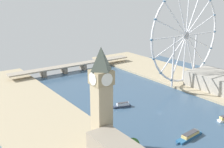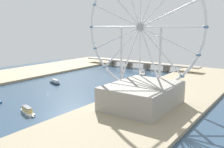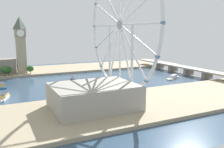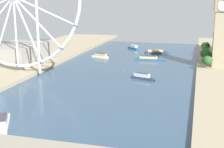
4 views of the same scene
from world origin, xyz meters
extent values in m
plane|color=#334C66|center=(0.00, 0.00, 0.00)|extent=(403.42, 403.42, 0.00)
cube|color=tan|center=(-116.71, 0.00, 1.50)|extent=(90.00, 520.00, 3.00)
cube|color=tan|center=(116.71, 0.00, 1.50)|extent=(90.00, 520.00, 3.00)
cube|color=tan|center=(-92.48, -24.64, 30.10)|extent=(13.28, 13.28, 54.21)
cube|color=#928260|center=(-92.48, -24.64, 62.80)|extent=(15.40, 15.40, 11.17)
pyramid|color=#4C564C|center=(-92.48, -24.64, 77.60)|extent=(13.94, 13.94, 18.43)
cylinder|color=white|center=(-92.48, -16.67, 62.80)|extent=(10.09, 0.50, 10.09)
cylinder|color=white|center=(-92.48, -32.60, 62.80)|extent=(10.09, 0.50, 10.09)
cylinder|color=white|center=(-84.52, -24.64, 62.80)|extent=(0.50, 10.09, 10.09)
cylinder|color=white|center=(-100.45, -24.64, 62.80)|extent=(0.50, 10.09, 10.09)
cylinder|color=#513823|center=(-79.63, -49.50, 5.12)|extent=(0.80, 0.80, 4.23)
ellipsoid|color=#285623|center=(-79.63, -49.50, 11.49)|extent=(10.64, 10.64, 9.57)
cylinder|color=#513823|center=(-82.22, -44.76, 4.73)|extent=(0.80, 0.80, 3.46)
ellipsoid|color=#1E471E|center=(-82.22, -44.76, 10.41)|extent=(9.85, 9.85, 8.87)
cylinder|color=#513823|center=(-81.43, -14.43, 4.77)|extent=(0.80, 0.80, 3.55)
ellipsoid|color=#285623|center=(-81.43, -14.43, 10.53)|extent=(9.97, 9.97, 8.97)
torus|color=silver|center=(90.06, 45.42, 71.17)|extent=(129.32, 2.78, 129.32)
cylinder|color=#99999E|center=(90.06, 45.42, 71.17)|extent=(7.59, 3.00, 7.59)
cylinder|color=silver|center=(121.70, 45.42, 71.17)|extent=(63.27, 1.67, 1.67)
cylinder|color=silver|center=(119.29, 45.42, 83.28)|extent=(59.09, 1.67, 25.75)
cylinder|color=silver|center=(67.69, 45.42, 93.54)|extent=(45.92, 1.67, 45.92)
cylinder|color=silver|center=(60.83, 45.42, 83.28)|extent=(59.09, 1.67, 25.75)
cylinder|color=silver|center=(58.42, 45.42, 71.17)|extent=(63.27, 1.67, 1.67)
cylinder|color=silver|center=(60.83, 45.42, 59.06)|extent=(59.09, 1.67, 25.75)
cylinder|color=silver|center=(67.69, 45.42, 48.80)|extent=(45.92, 1.67, 45.92)
cylinder|color=silver|center=(77.95, 45.42, 41.94)|extent=(25.75, 1.67, 59.09)
cylinder|color=silver|center=(90.06, 45.42, 39.53)|extent=(1.67, 1.67, 63.27)
cylinder|color=silver|center=(102.17, 45.42, 41.94)|extent=(25.75, 1.67, 59.09)
cylinder|color=silver|center=(112.43, 45.42, 48.80)|extent=(45.92, 1.67, 45.92)
cylinder|color=silver|center=(119.29, 45.42, 59.06)|extent=(59.09, 1.67, 25.75)
ellipsoid|color=teal|center=(153.33, 45.42, 71.17)|extent=(4.80, 3.20, 3.20)
ellipsoid|color=teal|center=(31.61, 45.42, 95.38)|extent=(4.80, 3.20, 3.20)
ellipsoid|color=teal|center=(26.79, 45.42, 71.17)|extent=(4.80, 3.20, 3.20)
ellipsoid|color=teal|center=(31.61, 45.42, 46.96)|extent=(4.80, 3.20, 3.20)
ellipsoid|color=teal|center=(45.32, 45.42, 26.43)|extent=(4.80, 3.20, 3.20)
ellipsoid|color=teal|center=(65.85, 45.42, 12.71)|extent=(4.80, 3.20, 3.20)
ellipsoid|color=teal|center=(90.06, 45.42, 7.90)|extent=(4.80, 3.20, 3.20)
ellipsoid|color=teal|center=(114.27, 45.42, 12.71)|extent=(4.80, 3.20, 3.20)
ellipsoid|color=teal|center=(134.80, 45.42, 26.43)|extent=(4.80, 3.20, 3.20)
ellipsoid|color=teal|center=(148.52, 45.42, 46.96)|extent=(4.80, 3.20, 3.20)
cylinder|color=silver|center=(112.21, 45.42, 37.08)|extent=(2.40, 2.40, 68.17)
cylinder|color=silver|center=(67.92, 45.42, 37.08)|extent=(2.40, 2.40, 68.17)
cube|color=gray|center=(113.40, 8.95, 12.83)|extent=(51.89, 67.01, 19.67)
cube|color=gray|center=(0.00, 202.10, 10.59)|extent=(215.42, 17.34, 2.00)
cube|color=gray|center=(-53.78, 202.10, 4.79)|extent=(6.00, 15.61, 9.59)
cube|color=gray|center=(-17.93, 202.10, 4.79)|extent=(6.00, 15.61, 9.59)
cube|color=gray|center=(17.93, 202.10, 4.79)|extent=(6.00, 15.61, 9.59)
cube|color=gray|center=(53.78, 202.10, 4.79)|extent=(6.00, 15.61, 9.59)
cube|color=beige|center=(32.51, 160.07, 1.04)|extent=(19.33, 27.56, 2.09)
cone|color=beige|center=(40.14, 146.01, 1.04)|extent=(4.20, 5.35, 2.09)
cube|color=silver|center=(31.86, 161.27, 3.71)|extent=(12.57, 16.39, 3.25)
cube|color=#38383D|center=(31.86, 161.27, 5.52)|extent=(11.59, 14.90, 0.37)
cube|color=white|center=(40.76, -55.70, 0.92)|extent=(21.61, 10.93, 1.85)
cone|color=white|center=(52.47, -59.23, 0.92)|extent=(4.16, 2.87, 1.85)
cube|color=#DBB766|center=(39.76, -55.39, 3.52)|extent=(15.39, 8.35, 3.33)
cube|color=#38383D|center=(39.76, -55.39, 5.46)|extent=(13.92, 7.73, 0.56)
cube|color=#2D384C|center=(-26.33, 34.21, 1.07)|extent=(21.25, 10.93, 2.14)
cone|color=#2D384C|center=(-37.82, 37.86, 1.07)|extent=(4.21, 3.17, 2.14)
cube|color=silver|center=(-25.34, 33.90, 3.68)|extent=(14.82, 8.22, 3.07)
cube|color=#38383D|center=(-25.34, 33.90, 5.37)|extent=(13.40, 7.60, 0.32)
cube|color=#235684|center=(-18.88, -56.13, 0.94)|extent=(31.06, 9.29, 1.87)
cone|color=#235684|center=(-36.60, -57.61, 0.94)|extent=(5.65, 2.32, 1.87)
cube|color=#DBB766|center=(-17.36, -56.01, 3.16)|extent=(20.53, 7.34, 2.57)
cube|color=#38383D|center=(-17.36, -56.01, 4.68)|extent=(18.50, 6.90, 0.47)
camera|label=1|loc=(-203.37, -194.96, 125.66)|focal=43.79mm
camera|label=2|loc=(212.82, -177.11, 71.48)|focal=40.07mm
camera|label=3|loc=(292.32, -62.47, 65.22)|focal=38.90mm
camera|label=4|loc=(-72.26, 310.72, 71.16)|focal=52.27mm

